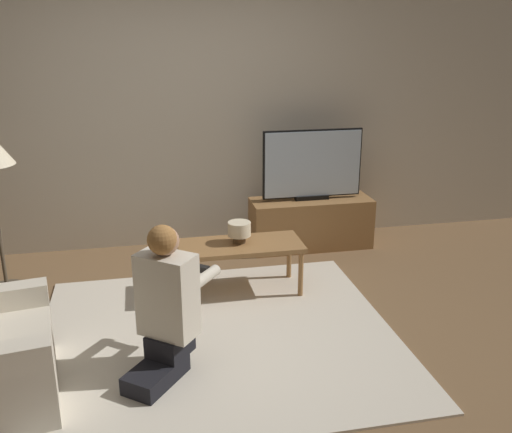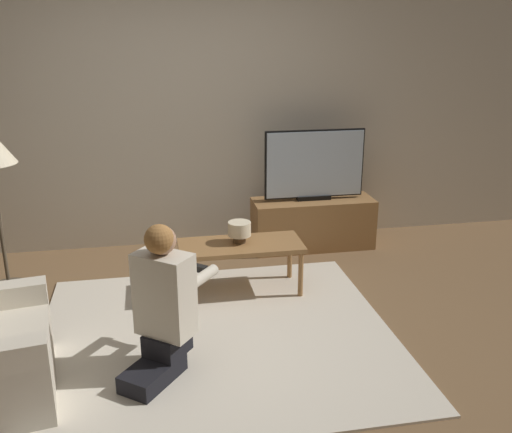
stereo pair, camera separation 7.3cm
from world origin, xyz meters
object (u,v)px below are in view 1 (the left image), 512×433
object	(u,v)px
person_kneeling	(167,303)
table_lamp	(239,230)
coffee_table	(241,249)
tv	(312,165)

from	to	relation	value
person_kneeling	table_lamp	world-z (taller)	person_kneeling
coffee_table	person_kneeling	world-z (taller)	person_kneeling
person_kneeling	table_lamp	distance (m)	1.21
tv	coffee_table	bearing A→B (deg)	-134.18
tv	coffee_table	world-z (taller)	tv
tv	person_kneeling	bearing A→B (deg)	-128.09
tv	table_lamp	world-z (taller)	tv
coffee_table	tv	bearing A→B (deg)	45.82
tv	person_kneeling	size ratio (longest dim) A/B	0.99
tv	table_lamp	xyz separation A→B (m)	(-0.85, -0.84, -0.29)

